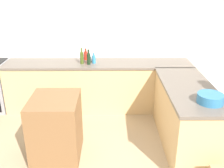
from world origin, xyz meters
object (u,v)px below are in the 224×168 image
vinegar_bottle_clear (90,57)px  wine_bottle_dark (89,58)px  island_table (56,128)px  dish_soap_bottle (94,59)px  mixing_bowl (210,98)px  olive_oil_bottle (82,58)px  hot_sauce_bottle (86,55)px

vinegar_bottle_clear → wine_bottle_dark: bearing=-94.2°
island_table → wine_bottle_dark: bearing=75.1°
vinegar_bottle_clear → dish_soap_bottle: size_ratio=0.99×
mixing_bowl → olive_oil_bottle: bearing=137.3°
hot_sauce_bottle → dish_soap_bottle: size_ratio=1.12×
vinegar_bottle_clear → dish_soap_bottle: dish_soap_bottle is taller
hot_sauce_bottle → mixing_bowl: bearing=-47.6°
hot_sauce_bottle → dish_soap_bottle: bearing=-52.1°
mixing_bowl → hot_sauce_bottle: size_ratio=1.52×
island_table → hot_sauce_bottle: bearing=80.1°
island_table → hot_sauce_bottle: size_ratio=4.10×
island_table → olive_oil_bottle: (0.23, 1.36, 0.58)m
island_table → wine_bottle_dark: (0.35, 1.32, 0.57)m
olive_oil_bottle → mixing_bowl: bearing=-42.7°
wine_bottle_dark → vinegar_bottle_clear: 0.22m
island_table → olive_oil_bottle: bearing=80.3°
vinegar_bottle_clear → olive_oil_bottle: (-0.14, -0.18, 0.04)m
hot_sauce_bottle → vinegar_bottle_clear: bearing=-31.9°
island_table → vinegar_bottle_clear: 1.67m
island_table → wine_bottle_dark: wine_bottle_dark is taller
wine_bottle_dark → dish_soap_bottle: size_ratio=1.42×
mixing_bowl → wine_bottle_dark: wine_bottle_dark is taller
island_table → mixing_bowl: bearing=-6.0°
wine_bottle_dark → vinegar_bottle_clear: size_ratio=1.42×
vinegar_bottle_clear → dish_soap_bottle: (0.07, -0.15, 0.00)m
wine_bottle_dark → island_table: bearing=-104.9°
hot_sauce_bottle → island_table: bearing=-99.9°
hot_sauce_bottle → wine_bottle_dark: (0.07, -0.27, 0.02)m
mixing_bowl → wine_bottle_dark: 2.19m
hot_sauce_bottle → wine_bottle_dark: wine_bottle_dark is taller
olive_oil_bottle → island_table: bearing=-99.7°
island_table → olive_oil_bottle: olive_oil_bottle is taller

